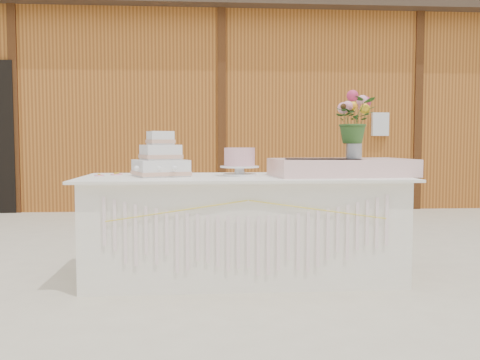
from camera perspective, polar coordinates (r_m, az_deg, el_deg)
name	(u,v)px	position (r m, az deg, el deg)	size (l,w,h in m)	color
ground	(243,277)	(4.13, 0.31, -10.31)	(80.00, 80.00, 0.00)	beige
barn	(217,107)	(10.01, -2.48, 7.75)	(12.60, 4.60, 3.30)	#AD6624
cake_table	(243,227)	(4.04, 0.32, -5.01)	(2.40, 1.00, 0.77)	white
wedding_cake	(161,161)	(4.04, -8.47, 2.02)	(0.48, 0.48, 0.34)	white
pink_cake_stand	(240,160)	(4.04, -0.05, 2.13)	(0.29, 0.29, 0.21)	white
satin_runner	(341,167)	(4.11, 10.71, 1.34)	(1.02, 0.59, 0.13)	beige
flower_vase	(354,148)	(4.16, 12.05, 3.37)	(0.12, 0.12, 0.16)	#ADACB1
bouquet	(354,114)	(4.16, 12.10, 6.89)	(0.31, 0.27, 0.35)	#305A24
loose_flowers	(108,174)	(4.20, -13.89, 0.60)	(0.15, 0.36, 0.02)	pink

